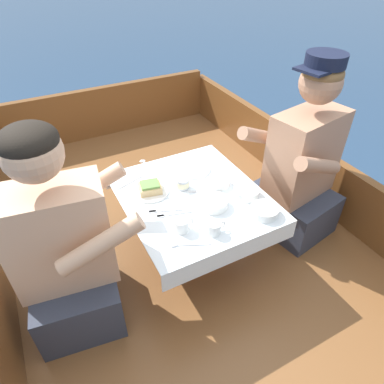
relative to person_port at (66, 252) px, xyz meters
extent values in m
plane|color=navy|center=(0.64, 0.08, -0.75)|extent=(60.00, 60.00, 0.00)
cube|color=brown|center=(0.64, 0.08, -0.58)|extent=(1.99, 3.34, 0.35)
cube|color=brown|center=(1.60, 0.08, -0.22)|extent=(0.06, 3.34, 0.37)
cube|color=brown|center=(0.64, 1.72, -0.19)|extent=(1.87, 0.06, 0.42)
cylinder|color=#B2B2B7|center=(0.64, 0.08, -0.21)|extent=(0.07, 0.07, 0.39)
cube|color=brown|center=(0.64, 0.08, 0.00)|extent=(0.65, 0.75, 0.02)
cube|color=white|center=(0.64, 0.08, 0.01)|extent=(0.68, 0.78, 0.00)
cube|color=white|center=(0.64, -0.31, -0.04)|extent=(0.68, 0.00, 0.10)
cube|color=white|center=(0.64, 0.47, -0.04)|extent=(0.68, 0.00, 0.10)
cube|color=#333847|center=(-0.01, 0.00, -0.27)|extent=(0.42, 0.49, 0.26)
cube|color=tan|center=(-0.01, 0.00, 0.09)|extent=(0.43, 0.27, 0.47)
sphere|color=tan|center=(-0.01, 0.00, 0.48)|extent=(0.21, 0.21, 0.21)
ellipsoid|color=black|center=(-0.01, 0.00, 0.53)|extent=(0.20, 0.20, 0.12)
cylinder|color=tan|center=(0.17, 0.16, 0.17)|extent=(0.34, 0.12, 0.21)
cylinder|color=tan|center=(0.12, -0.20, 0.17)|extent=(0.34, 0.12, 0.21)
cube|color=#333847|center=(1.29, 0.01, -0.27)|extent=(0.43, 0.50, 0.26)
cube|color=tan|center=(1.29, 0.01, 0.10)|extent=(0.43, 0.29, 0.49)
sphere|color=tan|center=(1.29, 0.01, 0.50)|extent=(0.20, 0.20, 0.20)
ellipsoid|color=brown|center=(1.29, 0.01, 0.54)|extent=(0.19, 0.19, 0.11)
cylinder|color=tan|center=(1.17, -0.20, 0.19)|extent=(0.34, 0.13, 0.21)
cylinder|color=tan|center=(1.11, 0.16, 0.19)|extent=(0.34, 0.13, 0.21)
cylinder|color=black|center=(1.29, 0.01, 0.61)|extent=(0.19, 0.19, 0.06)
cube|color=black|center=(1.20, -0.01, 0.58)|extent=(0.12, 0.16, 0.01)
cylinder|color=white|center=(0.46, 0.20, 0.02)|extent=(0.19, 0.19, 0.01)
cylinder|color=white|center=(0.75, 0.28, 0.02)|extent=(0.20, 0.20, 0.01)
cube|color=#E0BC7F|center=(0.46, 0.20, 0.04)|extent=(0.12, 0.11, 0.04)
cube|color=#669347|center=(0.46, 0.20, 0.06)|extent=(0.10, 0.09, 0.01)
cylinder|color=white|center=(0.87, -0.20, 0.03)|extent=(0.13, 0.13, 0.04)
cylinder|color=beige|center=(0.87, -0.20, 0.04)|extent=(0.11, 0.11, 0.02)
cylinder|color=white|center=(0.81, 0.09, 0.03)|extent=(0.11, 0.11, 0.04)
cylinder|color=beige|center=(0.81, 0.09, 0.04)|extent=(0.09, 0.09, 0.02)
cylinder|color=white|center=(0.69, -0.04, 0.03)|extent=(0.14, 0.14, 0.04)
cylinder|color=beige|center=(0.69, -0.04, 0.04)|extent=(0.12, 0.12, 0.02)
cylinder|color=white|center=(0.88, -0.05, 0.03)|extent=(0.13, 0.13, 0.04)
cylinder|color=beige|center=(0.88, -0.05, 0.04)|extent=(0.11, 0.11, 0.02)
cylinder|color=white|center=(0.60, -0.20, 0.04)|extent=(0.06, 0.06, 0.06)
torus|color=white|center=(0.64, -0.20, 0.04)|extent=(0.04, 0.01, 0.04)
cylinder|color=#3D2314|center=(0.60, -0.20, 0.06)|extent=(0.05, 0.05, 0.01)
cylinder|color=white|center=(0.48, -0.12, 0.04)|extent=(0.07, 0.07, 0.06)
torus|color=white|center=(0.53, -0.12, 0.04)|extent=(0.04, 0.01, 0.04)
cylinder|color=#3D2314|center=(0.48, -0.12, 0.06)|extent=(0.06, 0.06, 0.01)
cylinder|color=silver|center=(0.63, 0.16, 0.04)|extent=(0.06, 0.06, 0.05)
cylinder|color=beige|center=(0.63, 0.16, 0.04)|extent=(0.07, 0.07, 0.03)
cube|color=silver|center=(0.50, -0.01, 0.01)|extent=(0.17, 0.05, 0.00)
cube|color=silver|center=(0.44, 0.01, 0.01)|extent=(0.04, 0.03, 0.00)
cube|color=silver|center=(0.48, 0.03, 0.01)|extent=(0.16, 0.07, 0.00)
cube|color=silver|center=(0.41, 0.05, 0.01)|extent=(0.04, 0.03, 0.00)
cube|color=silver|center=(0.39, 0.33, 0.01)|extent=(0.16, 0.07, 0.00)
cube|color=silver|center=(0.71, 0.07, 0.01)|extent=(0.15, 0.09, 0.00)
cube|color=silver|center=(0.48, -0.22, 0.01)|extent=(0.16, 0.08, 0.00)
ellipsoid|color=silver|center=(0.42, -0.19, 0.01)|extent=(0.04, 0.02, 0.01)
cube|color=silver|center=(0.54, 0.42, 0.01)|extent=(0.03, 0.17, 0.00)
ellipsoid|color=silver|center=(0.53, 0.49, 0.01)|extent=(0.04, 0.02, 0.01)
camera|label=1|loc=(0.01, -1.12, 1.07)|focal=32.00mm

